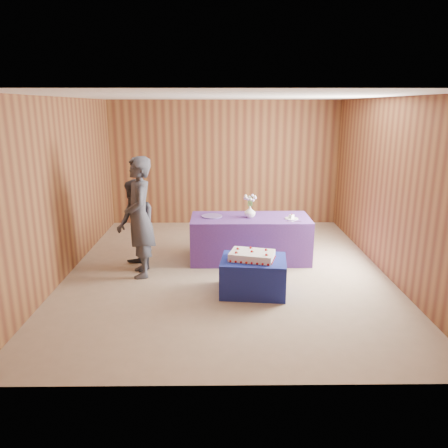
{
  "coord_description": "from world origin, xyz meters",
  "views": [
    {
      "loc": [
        -0.11,
        -6.6,
        2.56
      ],
      "look_at": [
        -0.04,
        0.1,
        0.75
      ],
      "focal_mm": 35.0,
      "sensor_mm": 36.0,
      "label": 1
    }
  ],
  "objects_px": {
    "serving_table": "(250,238)",
    "sheet_cake": "(252,255)",
    "vase": "(250,212)",
    "cake_table": "(253,276)",
    "guest_left": "(139,218)",
    "guest_right": "(136,226)"
  },
  "relations": [
    {
      "from": "serving_table",
      "to": "vase",
      "type": "bearing_deg",
      "value": -125.52
    },
    {
      "from": "sheet_cake",
      "to": "guest_left",
      "type": "relative_size",
      "value": 0.38
    },
    {
      "from": "vase",
      "to": "guest_right",
      "type": "relative_size",
      "value": 0.13
    },
    {
      "from": "vase",
      "to": "guest_right",
      "type": "distance_m",
      "value": 1.9
    },
    {
      "from": "serving_table",
      "to": "sheet_cake",
      "type": "distance_m",
      "value": 1.41
    },
    {
      "from": "vase",
      "to": "guest_left",
      "type": "bearing_deg",
      "value": -158.59
    },
    {
      "from": "vase",
      "to": "guest_left",
      "type": "height_order",
      "value": "guest_left"
    },
    {
      "from": "vase",
      "to": "guest_left",
      "type": "xyz_separation_m",
      "value": [
        -1.73,
        -0.68,
        0.08
      ]
    },
    {
      "from": "serving_table",
      "to": "vase",
      "type": "relative_size",
      "value": 10.3
    },
    {
      "from": "cake_table",
      "to": "serving_table",
      "type": "bearing_deg",
      "value": 94.4
    },
    {
      "from": "guest_left",
      "to": "guest_right",
      "type": "height_order",
      "value": "guest_left"
    },
    {
      "from": "serving_table",
      "to": "guest_left",
      "type": "relative_size",
      "value": 1.08
    },
    {
      "from": "cake_table",
      "to": "guest_left",
      "type": "distance_m",
      "value": 1.95
    },
    {
      "from": "sheet_cake",
      "to": "vase",
      "type": "height_order",
      "value": "vase"
    },
    {
      "from": "guest_left",
      "to": "guest_right",
      "type": "relative_size",
      "value": 1.27
    },
    {
      "from": "guest_right",
      "to": "sheet_cake",
      "type": "bearing_deg",
      "value": 32.68
    },
    {
      "from": "serving_table",
      "to": "sheet_cake",
      "type": "xyz_separation_m",
      "value": [
        -0.07,
        -1.4,
        0.18
      ]
    },
    {
      "from": "serving_table",
      "to": "cake_table",
      "type": "bearing_deg",
      "value": -91.93
    },
    {
      "from": "cake_table",
      "to": "guest_left",
      "type": "relative_size",
      "value": 0.49
    },
    {
      "from": "sheet_cake",
      "to": "vase",
      "type": "xyz_separation_m",
      "value": [
        0.06,
        1.38,
        0.29
      ]
    },
    {
      "from": "vase",
      "to": "guest_left",
      "type": "distance_m",
      "value": 1.86
    },
    {
      "from": "cake_table",
      "to": "serving_table",
      "type": "relative_size",
      "value": 0.45
    }
  ]
}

